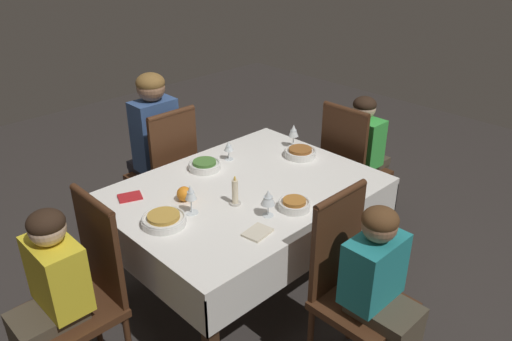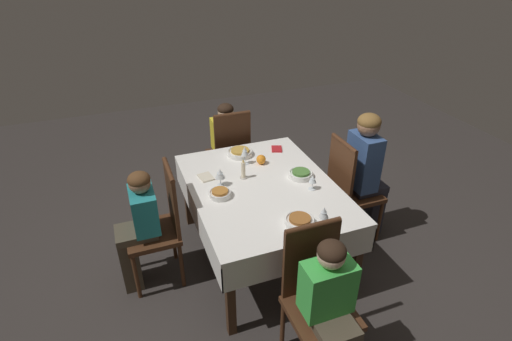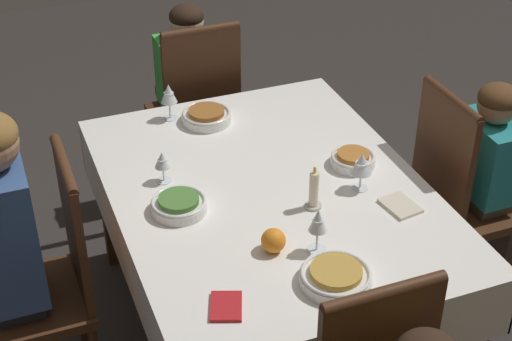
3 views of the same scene
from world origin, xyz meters
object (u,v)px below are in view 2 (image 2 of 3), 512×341
at_px(wine_glass_south, 313,179).
at_px(napkin_spare_side, 206,177).
at_px(chair_north, 161,222).
at_px(wine_glass_north, 220,174).
at_px(person_child_teal, 138,226).
at_px(wine_glass_west, 324,213).
at_px(chair_east, 230,151).
at_px(person_adult_denim, 367,169).
at_px(bowl_south, 301,174).
at_px(person_child_yellow, 225,142).
at_px(person_child_green, 331,311).
at_px(bowl_north, 220,193).
at_px(wine_glass_east, 245,152).
at_px(candle_centerpiece, 243,171).
at_px(orange_fruit, 261,159).
at_px(bowl_east, 240,152).
at_px(dining_table, 262,193).
at_px(chair_south, 349,186).
at_px(bowl_west, 300,221).
at_px(napkin_red_folded, 277,149).
at_px(chair_west, 316,293).

height_order(wine_glass_south, napkin_spare_side, wine_glass_south).
xyz_separation_m(chair_north, wine_glass_north, (0.07, -0.51, 0.29)).
height_order(person_child_teal, wine_glass_west, person_child_teal).
height_order(chair_east, person_child_teal, person_child_teal).
xyz_separation_m(person_adult_denim, bowl_south, (0.03, 0.63, 0.07)).
xyz_separation_m(person_child_yellow, napkin_spare_side, (-0.90, 0.43, 0.17)).
bearing_deg(person_child_green, bowl_north, 105.92).
distance_m(person_adult_denim, wine_glass_east, 1.08).
xyz_separation_m(candle_centerpiece, napkin_spare_side, (0.11, 0.29, -0.06)).
bearing_deg(chair_east, wine_glass_east, 85.28).
bearing_deg(candle_centerpiece, wine_glass_south, -127.87).
distance_m(person_child_teal, wine_glass_west, 1.40).
relative_size(wine_glass_east, orange_fruit, 2.02).
distance_m(person_child_green, napkin_spare_side, 1.51).
relative_size(person_child_yellow, wine_glass_north, 6.66).
bearing_deg(bowl_south, bowl_north, 93.56).
relative_size(person_adult_denim, person_child_teal, 1.20).
relative_size(chair_north, person_child_green, 0.98).
bearing_deg(chair_north, wine_glass_west, 55.80).
xyz_separation_m(person_adult_denim, bowl_north, (-0.01, 1.34, 0.07)).
bearing_deg(bowl_east, wine_glass_north, 144.38).
relative_size(person_child_green, orange_fruit, 12.39).
distance_m(dining_table, wine_glass_north, 0.38).
height_order(bowl_north, wine_glass_north, wine_glass_north).
xyz_separation_m(chair_east, napkin_spare_side, (-0.73, 0.43, 0.19)).
height_order(wine_glass_south, candle_centerpiece, candle_centerpiece).
bearing_deg(bowl_south, chair_north, 87.98).
height_order(chair_north, wine_glass_east, chair_north).
height_order(chair_north, bowl_east, chair_north).
xyz_separation_m(person_adult_denim, orange_fruit, (0.36, 0.86, 0.08)).
relative_size(dining_table, wine_glass_east, 8.95).
bearing_deg(candle_centerpiece, person_child_teal, 97.02).
xyz_separation_m(chair_south, wine_glass_south, (-0.17, 0.47, 0.27)).
bearing_deg(wine_glass_east, orange_fruit, -111.42).
bearing_deg(napkin_spare_side, dining_table, -125.09).
height_order(bowl_west, napkin_red_folded, bowl_west).
bearing_deg(chair_east, chair_north, 47.90).
bearing_deg(bowl_west, chair_west, 168.42).
height_order(chair_north, orange_fruit, chair_north).
bearing_deg(candle_centerpiece, person_child_yellow, -8.00).
bearing_deg(dining_table, napkin_spare_side, 54.91).
bearing_deg(wine_glass_north, wine_glass_west, -146.19).
relative_size(wine_glass_north, bowl_west, 0.73).
bearing_deg(chair_east, person_child_yellow, -90.00).
distance_m(person_child_yellow, orange_fruit, 0.87).
bearing_deg(person_child_teal, bowl_south, 88.24).
distance_m(person_adult_denim, napkin_red_folded, 0.84).
relative_size(chair_west, bowl_east, 4.39).
bearing_deg(person_child_teal, dining_table, 86.88).
bearing_deg(napkin_spare_side, wine_glass_west, -147.22).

